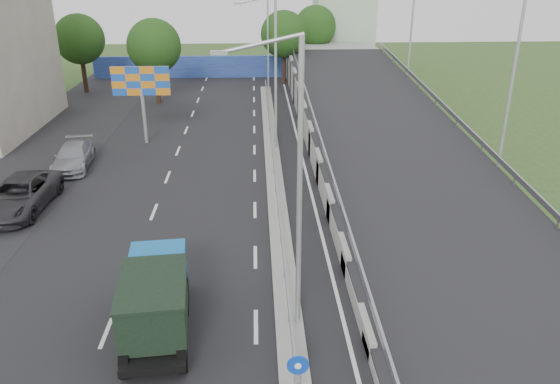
{
  "coord_description": "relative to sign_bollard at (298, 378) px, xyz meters",
  "views": [
    {
      "loc": [
        -1.08,
        -10.2,
        12.15
      ],
      "look_at": [
        0.0,
        13.25,
        2.2
      ],
      "focal_mm": 35.0,
      "sensor_mm": 36.0,
      "label": 1
    }
  ],
  "objects": [
    {
      "name": "lamp_post_far",
      "position": [
        0.11,
        43.83,
        4.77
      ],
      "size": [
        2.74,
        0.18,
        10.08
      ],
      "color": "#B2B5B7",
      "rests_on": "median"
    },
    {
      "name": "road_surface",
      "position": [
        -3.0,
        17.83,
        -1.03
      ],
      "size": [
        26.0,
        90.0,
        0.04
      ],
      "primitive_type": "cube",
      "color": "black",
      "rests_on": "ground"
    },
    {
      "name": "billboard",
      "position": [
        -9.0,
        25.83,
        3.15
      ],
      "size": [
        4.0,
        0.24,
        5.5
      ],
      "color": "#B2B5B7",
      "rests_on": "ground"
    },
    {
      "name": "blue_wall",
      "position": [
        -4.0,
        49.83,
        0.17
      ],
      "size": [
        30.0,
        0.5,
        2.4
      ],
      "primitive_type": "cube",
      "color": "navy",
      "rests_on": "ground"
    },
    {
      "name": "sign_bollard",
      "position": [
        0.0,
        0.0,
        0.0
      ],
      "size": [
        0.64,
        0.23,
        1.67
      ],
      "color": "black",
      "rests_on": "median"
    },
    {
      "name": "tree_ramp_far",
      "position": [
        6.0,
        52.83,
        4.14
      ],
      "size": [
        4.8,
        4.8,
        7.6
      ],
      "color": "black",
      "rests_on": "ground"
    },
    {
      "name": "dump_truck",
      "position": [
        -4.65,
        3.8,
        0.34
      ],
      "size": [
        2.62,
        5.82,
        2.49
      ],
      "rotation": [
        0.0,
        0.0,
        0.1
      ],
      "color": "black",
      "rests_on": "ground"
    },
    {
      "name": "parking_strip",
      "position": [
        -16.0,
        17.83,
        -1.03
      ],
      "size": [
        8.0,
        90.0,
        0.05
      ],
      "primitive_type": "cube",
      "color": "black",
      "rests_on": "ground"
    },
    {
      "name": "church",
      "position": [
        10.0,
        57.83,
        4.28
      ],
      "size": [
        7.0,
        7.0,
        13.8
      ],
      "color": "#B2CCAD",
      "rests_on": "ground"
    },
    {
      "name": "median",
      "position": [
        0.0,
        21.83,
        -0.93
      ],
      "size": [
        1.0,
        44.0,
        0.2
      ],
      "primitive_type": "cube",
      "color": "gray",
      "rests_on": "ground"
    },
    {
      "name": "lamp_post_mid",
      "position": [
        0.11,
        23.83,
        4.77
      ],
      "size": [
        2.74,
        0.18,
        10.08
      ],
      "color": "#B2B5B7",
      "rests_on": "median"
    },
    {
      "name": "median_guardrail",
      "position": [
        0.0,
        21.83,
        -0.28
      ],
      "size": [
        0.09,
        44.0,
        0.71
      ],
      "color": "gray",
      "rests_on": "median"
    },
    {
      "name": "lamp_post_near",
      "position": [
        0.11,
        3.83,
        4.77
      ],
      "size": [
        2.74,
        0.18,
        10.08
      ],
      "color": "#B2B5B7",
      "rests_on": "median"
    },
    {
      "name": "tree_left_far",
      "position": [
        -18.0,
        42.83,
        4.14
      ],
      "size": [
        4.8,
        4.8,
        7.6
      ],
      "color": "black",
      "rests_on": "ground"
    },
    {
      "name": "tree_left_mid",
      "position": [
        -10.0,
        37.83,
        4.14
      ],
      "size": [
        4.8,
        4.8,
        7.6
      ],
      "color": "black",
      "rests_on": "ground"
    },
    {
      "name": "parked_car_d",
      "position": [
        -12.67,
        20.88,
        -0.29
      ],
      "size": [
        2.57,
        5.3,
        1.49
      ],
      "primitive_type": "imported",
      "rotation": [
        0.0,
        0.0,
        0.1
      ],
      "color": "gray",
      "rests_on": "ground"
    },
    {
      "name": "tree_median_far",
      "position": [
        2.0,
        45.83,
        4.14
      ],
      "size": [
        4.8,
        4.8,
        7.6
      ],
      "color": "black",
      "rests_on": "ground"
    },
    {
      "name": "overpass_ramp",
      "position": [
        7.5,
        21.83,
        0.72
      ],
      "size": [
        10.0,
        50.0,
        3.5
      ],
      "color": "gray",
      "rests_on": "ground"
    },
    {
      "name": "parked_car_c",
      "position": [
        -13.53,
        14.45,
        -0.19
      ],
      "size": [
        2.98,
        6.18,
        1.7
      ],
      "primitive_type": "imported",
      "rotation": [
        0.0,
        0.0,
        -0.03
      ],
      "color": "#2C2B2F",
      "rests_on": "ground"
    }
  ]
}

